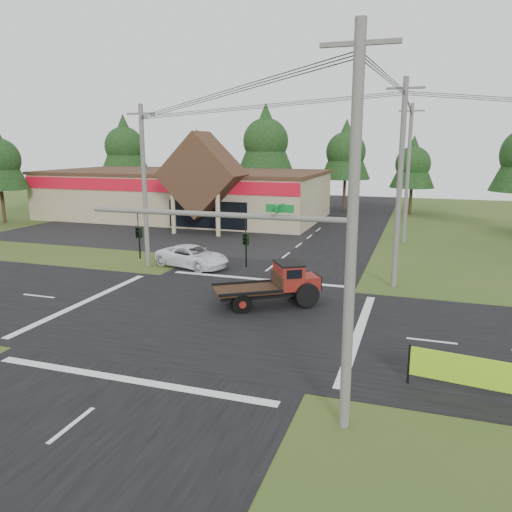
% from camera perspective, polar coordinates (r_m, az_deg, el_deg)
% --- Properties ---
extents(ground, '(120.00, 120.00, 0.00)m').
position_cam_1_polar(ground, '(24.00, -5.30, -6.85)').
color(ground, '#314C1B').
rests_on(ground, ground).
extents(road_ns, '(12.00, 120.00, 0.02)m').
position_cam_1_polar(road_ns, '(24.00, -5.30, -6.83)').
color(road_ns, black).
rests_on(road_ns, ground).
extents(road_ew, '(120.00, 12.00, 0.02)m').
position_cam_1_polar(road_ew, '(24.00, -5.30, -6.82)').
color(road_ew, black).
rests_on(road_ew, ground).
extents(parking_apron, '(28.00, 14.00, 0.02)m').
position_cam_1_polar(parking_apron, '(46.66, -11.77, 2.50)').
color(parking_apron, black).
rests_on(parking_apron, ground).
extents(cvs_building, '(30.40, 18.20, 9.19)m').
position_cam_1_polar(cvs_building, '(56.33, -8.02, 7.17)').
color(cvs_building, tan).
rests_on(cvs_building, ground).
extents(traffic_signal_mast, '(8.12, 0.24, 7.00)m').
position_cam_1_polar(traffic_signal_mast, '(14.07, 3.90, -2.00)').
color(traffic_signal_mast, '#595651').
rests_on(traffic_signal_mast, ground).
extents(utility_pole_nr, '(2.00, 0.30, 11.00)m').
position_cam_1_polar(utility_pole_nr, '(13.51, 10.90, 2.45)').
color(utility_pole_nr, '#595651').
rests_on(utility_pole_nr, ground).
extents(utility_pole_nw, '(2.00, 0.30, 10.50)m').
position_cam_1_polar(utility_pole_nw, '(33.55, -12.65, 7.87)').
color(utility_pole_nw, '#595651').
rests_on(utility_pole_nw, ground).
extents(utility_pole_ne, '(2.00, 0.30, 11.50)m').
position_cam_1_polar(utility_pole_ne, '(28.80, 16.10, 7.96)').
color(utility_pole_ne, '#595651').
rests_on(utility_pole_ne, ground).
extents(utility_pole_n, '(2.00, 0.30, 11.20)m').
position_cam_1_polar(utility_pole_n, '(42.77, 16.96, 9.06)').
color(utility_pole_n, '#595651').
rests_on(utility_pole_n, ground).
extents(tree_row_a, '(6.72, 6.72, 12.12)m').
position_cam_1_polar(tree_row_a, '(72.25, -14.83, 12.23)').
color(tree_row_a, '#332316').
rests_on(tree_row_a, ground).
extents(tree_row_b, '(5.60, 5.60, 10.10)m').
position_cam_1_polar(tree_row_b, '(69.17, -6.74, 11.45)').
color(tree_row_b, '#332316').
rests_on(tree_row_b, ground).
extents(tree_row_c, '(7.28, 7.28, 13.13)m').
position_cam_1_polar(tree_row_c, '(64.62, 1.11, 13.24)').
color(tree_row_c, '#332316').
rests_on(tree_row_c, ground).
extents(tree_row_d, '(6.16, 6.16, 11.11)m').
position_cam_1_polar(tree_row_d, '(63.37, 10.24, 11.85)').
color(tree_row_d, '#332316').
rests_on(tree_row_d, ground).
extents(tree_row_e, '(5.04, 5.04, 9.09)m').
position_cam_1_polar(tree_row_e, '(60.74, 17.51, 10.18)').
color(tree_row_e, '#332316').
rests_on(tree_row_e, ground).
extents(antique_flatbed_truck, '(5.60, 4.61, 2.23)m').
position_cam_1_polar(antique_flatbed_truck, '(25.08, 1.41, -3.27)').
color(antique_flatbed_truck, '#5F0F0D').
rests_on(antique_flatbed_truck, ground).
extents(roadside_banner, '(4.12, 0.70, 1.42)m').
position_cam_1_polar(roadside_banner, '(17.88, 23.61, -12.47)').
color(roadside_banner, '#8CC91A').
rests_on(roadside_banner, ground).
extents(white_pickup, '(5.60, 3.69, 1.43)m').
position_cam_1_polar(white_pickup, '(33.44, -7.30, -0.05)').
color(white_pickup, white).
rests_on(white_pickup, ground).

